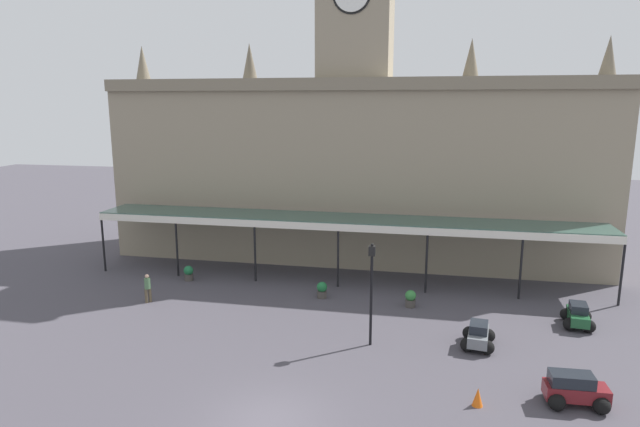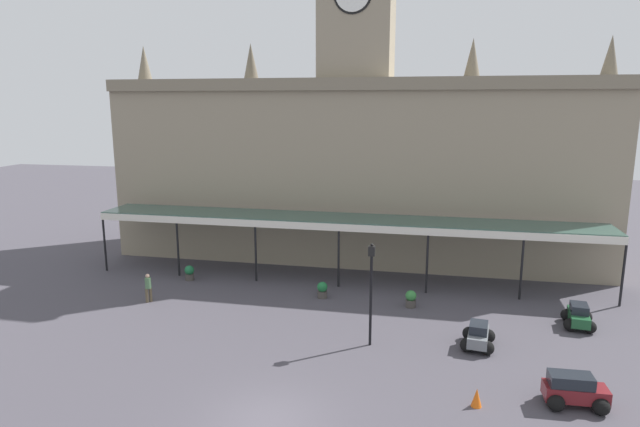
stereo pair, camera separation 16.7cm
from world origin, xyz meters
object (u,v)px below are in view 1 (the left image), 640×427
(pedestrian_beside_cars, at_px, (148,287))
(planter_by_canopy, at_px, (410,298))
(traffic_cone, at_px, (478,397))
(planter_forecourt_centre, at_px, (322,290))
(car_maroon_estate, at_px, (575,391))
(planter_near_kerb, at_px, (189,273))
(car_grey_sedan, at_px, (478,336))
(car_green_sedan, at_px, (578,317))
(victorian_lamppost, at_px, (371,283))

(pedestrian_beside_cars, height_order, planter_by_canopy, pedestrian_beside_cars)
(traffic_cone, xyz_separation_m, planter_forecourt_centre, (-7.95, 10.07, 0.13))
(planter_forecourt_centre, bearing_deg, planter_by_canopy, -4.65)
(car_maroon_estate, distance_m, planter_by_canopy, 10.94)
(planter_by_canopy, distance_m, planter_near_kerb, 14.20)
(planter_by_canopy, bearing_deg, car_grey_sedan, -53.63)
(car_green_sedan, xyz_separation_m, victorian_lamppost, (-10.08, -4.25, 2.55))
(traffic_cone, bearing_deg, car_maroon_estate, 12.33)
(car_grey_sedan, distance_m, pedestrian_beside_cars, 18.06)
(car_green_sedan, height_order, car_grey_sedan, same)
(car_green_sedan, xyz_separation_m, car_grey_sedan, (-5.15, -3.45, 0.00))
(planter_forecourt_centre, xyz_separation_m, planter_near_kerb, (-8.98, 1.39, 0.00))
(car_maroon_estate, relative_size, traffic_cone, 3.17)
(victorian_lamppost, xyz_separation_m, planter_near_kerb, (-12.42, 7.05, -2.57))
(car_green_sedan, distance_m, planter_forecourt_centre, 13.60)
(car_maroon_estate, height_order, victorian_lamppost, victorian_lamppost)
(planter_by_canopy, bearing_deg, car_maroon_estate, -54.22)
(traffic_cone, bearing_deg, planter_forecourt_centre, 128.31)
(car_maroon_estate, bearing_deg, pedestrian_beside_cars, 162.59)
(planter_forecourt_centre, bearing_deg, victorian_lamppost, -58.66)
(car_grey_sedan, relative_size, pedestrian_beside_cars, 1.29)
(pedestrian_beside_cars, xyz_separation_m, planter_forecourt_centre, (9.54, 2.69, -0.42))
(car_maroon_estate, height_order, planter_forecourt_centre, car_maroon_estate)
(planter_by_canopy, bearing_deg, pedestrian_beside_cars, -171.17)
(traffic_cone, bearing_deg, planter_by_canopy, 106.43)
(victorian_lamppost, bearing_deg, car_green_sedan, 22.87)
(planter_by_canopy, height_order, planter_near_kerb, same)
(victorian_lamppost, bearing_deg, car_maroon_estate, -24.25)
(traffic_cone, relative_size, planter_near_kerb, 0.75)
(car_grey_sedan, height_order, traffic_cone, car_grey_sedan)
(car_green_sedan, bearing_deg, planter_by_canopy, 173.26)
(planter_forecourt_centre, bearing_deg, car_green_sedan, -5.95)
(car_green_sedan, bearing_deg, pedestrian_beside_cars, -176.82)
(victorian_lamppost, bearing_deg, traffic_cone, -44.35)
(car_green_sedan, distance_m, planter_near_kerb, 22.68)
(car_maroon_estate, distance_m, car_grey_sedan, 5.42)
(car_maroon_estate, relative_size, planter_by_canopy, 2.38)
(car_maroon_estate, distance_m, victorian_lamppost, 9.18)
(car_maroon_estate, xyz_separation_m, pedestrian_beside_cars, (-21.05, 6.60, 0.34))
(victorian_lamppost, height_order, planter_near_kerb, victorian_lamppost)
(victorian_lamppost, distance_m, planter_forecourt_centre, 7.11)
(car_grey_sedan, relative_size, planter_forecourt_centre, 2.24)
(planter_near_kerb, bearing_deg, pedestrian_beside_cars, -97.94)
(car_green_sedan, relative_size, victorian_lamppost, 0.43)
(pedestrian_beside_cars, bearing_deg, car_grey_sedan, -6.89)
(car_green_sedan, height_order, planter_near_kerb, car_green_sedan)
(traffic_cone, height_order, planter_by_canopy, planter_by_canopy)
(victorian_lamppost, bearing_deg, car_grey_sedan, 9.24)
(car_green_sedan, distance_m, car_grey_sedan, 6.20)
(car_green_sedan, relative_size, car_grey_sedan, 0.99)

